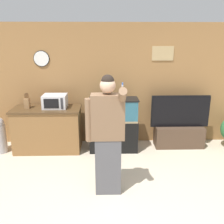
% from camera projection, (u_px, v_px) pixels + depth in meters
% --- Properties ---
extents(ground_plane, '(18.00, 18.00, 0.00)m').
position_uv_depth(ground_plane, '(123.00, 218.00, 3.30)').
color(ground_plane, beige).
extents(wall_back_paneled, '(10.00, 0.08, 2.60)m').
position_uv_depth(wall_back_paneled, '(115.00, 85.00, 5.44)').
color(wall_back_paneled, olive).
rests_on(wall_back_paneled, ground_plane).
extents(counter_island, '(1.38, 0.67, 0.91)m').
position_uv_depth(counter_island, '(48.00, 129.00, 5.21)').
color(counter_island, brown).
rests_on(counter_island, ground_plane).
extents(microwave, '(0.47, 0.39, 0.27)m').
position_uv_depth(microwave, '(55.00, 101.00, 5.08)').
color(microwave, silver).
rests_on(microwave, counter_island).
extents(knife_block, '(0.10, 0.12, 0.31)m').
position_uv_depth(knife_block, '(27.00, 103.00, 5.05)').
color(knife_block, olive).
rests_on(knife_block, counter_island).
extents(aquarium_on_stand, '(0.99, 0.43, 1.12)m').
position_uv_depth(aquarium_on_stand, '(114.00, 125.00, 5.16)').
color(aquarium_on_stand, black).
rests_on(aquarium_on_stand, ground_plane).
extents(tv_on_stand, '(1.25, 0.40, 1.13)m').
position_uv_depth(tv_on_stand, '(179.00, 131.00, 5.41)').
color(tv_on_stand, '#4C3828').
rests_on(tv_on_stand, ground_plane).
extents(person_standing, '(0.57, 0.43, 1.81)m').
position_uv_depth(person_standing, '(107.00, 134.00, 3.61)').
color(person_standing, '#515156').
rests_on(person_standing, ground_plane).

